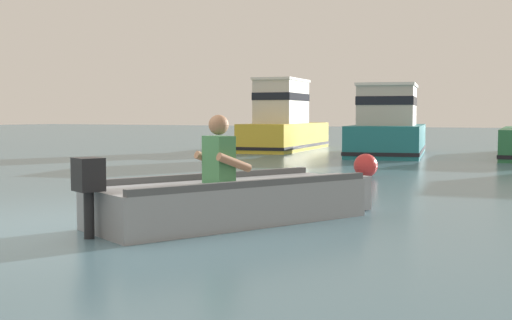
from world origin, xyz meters
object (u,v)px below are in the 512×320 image
mooring_buoy (366,166)px  moored_boat_yellow (285,124)px  moored_boat_teal (388,129)px  rowboat_with_person (235,199)px

mooring_buoy → moored_boat_yellow: bearing=124.5°
moored_boat_yellow → moored_boat_teal: bearing=-15.7°
rowboat_with_person → mooring_buoy: rowboat_with_person is taller
mooring_buoy → moored_boat_teal: bearing=103.9°
moored_boat_teal → mooring_buoy: bearing=-76.1°
moored_boat_teal → mooring_buoy: (1.78, -7.21, -0.54)m
moored_boat_teal → rowboat_with_person: bearing=-80.2°
moored_boat_yellow → mooring_buoy: size_ratio=12.60×
moored_boat_teal → mooring_buoy: moored_boat_teal is taller
rowboat_with_person → moored_boat_yellow: 15.39m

